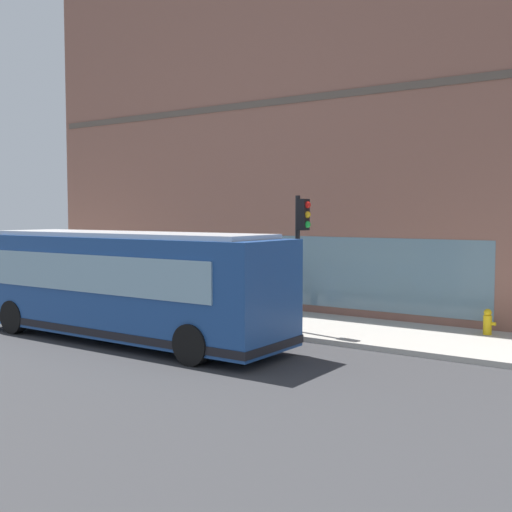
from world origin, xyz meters
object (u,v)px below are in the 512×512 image
fire_hydrant (488,322)px  newspaper_vending_box (245,308)px  pedestrian_by_light_pole (290,287)px  pedestrian_walking_along_curb (133,278)px  pedestrian_near_building_entrance (146,279)px  traffic_light_near_corner (301,237)px  city_bus_nearside (126,286)px

fire_hydrant → newspaper_vending_box: bearing=108.4°
pedestrian_by_light_pole → pedestrian_walking_along_curb: pedestrian_walking_along_curb is taller
pedestrian_near_building_entrance → traffic_light_near_corner: bearing=-97.8°
pedestrian_near_building_entrance → pedestrian_by_light_pole: bearing=-73.8°
traffic_light_near_corner → pedestrian_walking_along_curb: 8.47m
city_bus_nearside → traffic_light_near_corner: bearing=-49.1°
city_bus_nearside → pedestrian_by_light_pole: (5.80, -1.83, -0.45)m
fire_hydrant → pedestrian_by_light_pole: (-0.14, 6.53, 0.59)m
pedestrian_near_building_entrance → fire_hydrant: bearing=-81.9°
city_bus_nearside → pedestrian_by_light_pole: size_ratio=6.05×
fire_hydrant → pedestrian_walking_along_curb: 12.86m
city_bus_nearside → pedestrian_walking_along_curb: bearing=44.1°
traffic_light_near_corner → pedestrian_near_building_entrance: bearing=82.2°
traffic_light_near_corner → fire_hydrant: bearing=-59.8°
pedestrian_by_light_pole → pedestrian_near_building_entrance: (-1.53, 5.27, 0.08)m
traffic_light_near_corner → fire_hydrant: size_ratio=5.35×
pedestrian_by_light_pole → newspaper_vending_box: bearing=171.1°
traffic_light_near_corner → pedestrian_near_building_entrance: traffic_light_near_corner is taller
city_bus_nearside → fire_hydrant: (5.94, -8.36, -1.04)m
traffic_light_near_corner → newspaper_vending_box: 3.26m
pedestrian_by_light_pole → newspaper_vending_box: 2.22m
city_bus_nearside → pedestrian_walking_along_curb: 6.35m
pedestrian_by_light_pole → pedestrian_walking_along_curb: (-1.25, 6.24, 0.02)m
city_bus_nearside → newspaper_vending_box: city_bus_nearside is taller
traffic_light_near_corner → pedestrian_near_building_entrance: 7.49m
traffic_light_near_corner → pedestrian_walking_along_curb: (1.27, 8.18, -1.79)m
traffic_light_near_corner → newspaper_vending_box: size_ratio=4.40×
traffic_light_near_corner → pedestrian_walking_along_curb: size_ratio=2.34×
city_bus_nearside → traffic_light_near_corner: 5.17m
pedestrian_near_building_entrance → pedestrian_walking_along_curb: bearing=73.8°
fire_hydrant → pedestrian_near_building_entrance: pedestrian_near_building_entrance is taller
pedestrian_near_building_entrance → newspaper_vending_box: 5.01m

